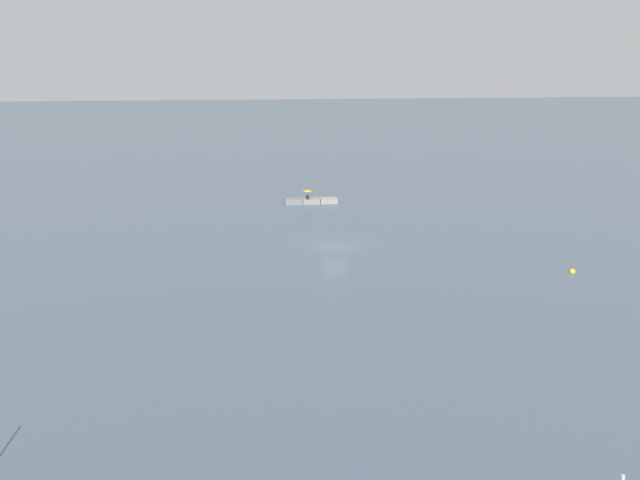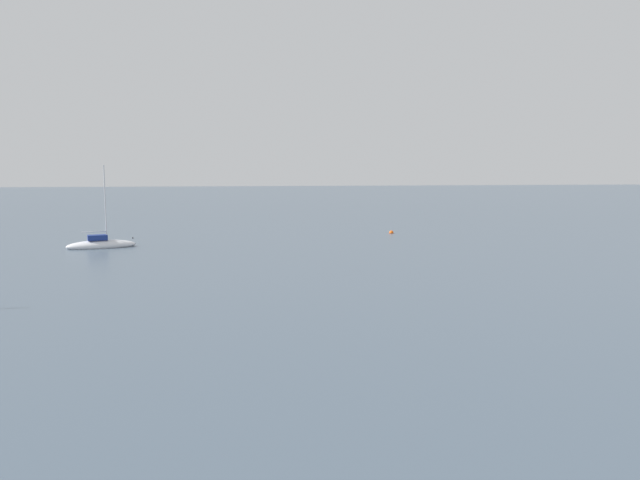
% 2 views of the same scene
% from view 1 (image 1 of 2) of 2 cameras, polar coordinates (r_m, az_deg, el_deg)
% --- Properties ---
extents(ground_plane, '(500.00, 500.00, 0.00)m').
position_cam_1_polar(ground_plane, '(70.70, 1.22, -0.51)').
color(ground_plane, '#475666').
extents(seawall_pier, '(6.96, 1.63, 0.68)m').
position_cam_1_polar(seawall_pier, '(91.24, -0.75, 3.26)').
color(seawall_pier, gray).
rests_on(seawall_pier, ground_plane).
extents(person_seated_dark_left, '(0.42, 0.62, 0.73)m').
position_cam_1_polar(person_seated_dark_left, '(90.87, -1.04, 3.60)').
color(person_seated_dark_left, '#1E2333').
rests_on(person_seated_dark_left, seawall_pier).
extents(umbrella_open_yellow, '(1.19, 1.19, 1.26)m').
position_cam_1_polar(umbrella_open_yellow, '(90.84, -1.05, 4.14)').
color(umbrella_open_yellow, black).
rests_on(umbrella_open_yellow, seawall_pier).
extents(mooring_buoy_near, '(0.53, 0.53, 0.53)m').
position_cam_1_polar(mooring_buoy_near, '(66.16, 20.25, -2.48)').
color(mooring_buoy_near, yellow).
rests_on(mooring_buoy_near, ground_plane).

